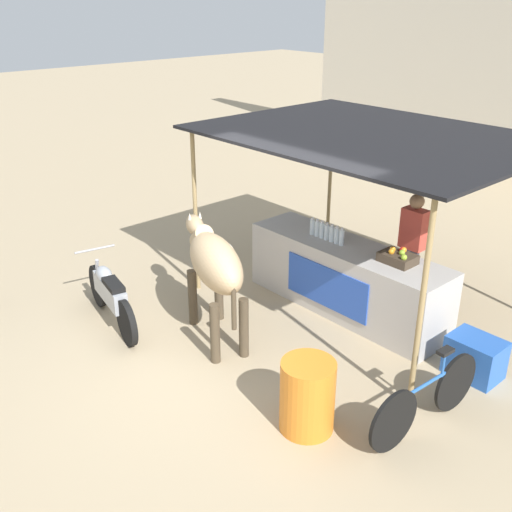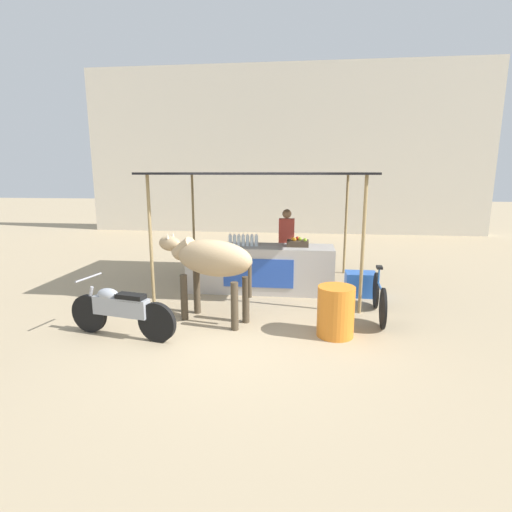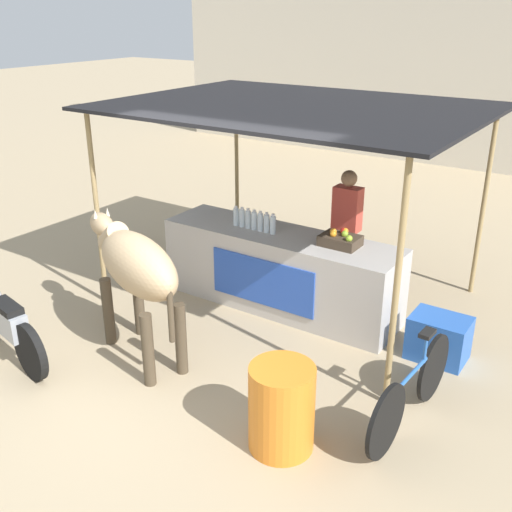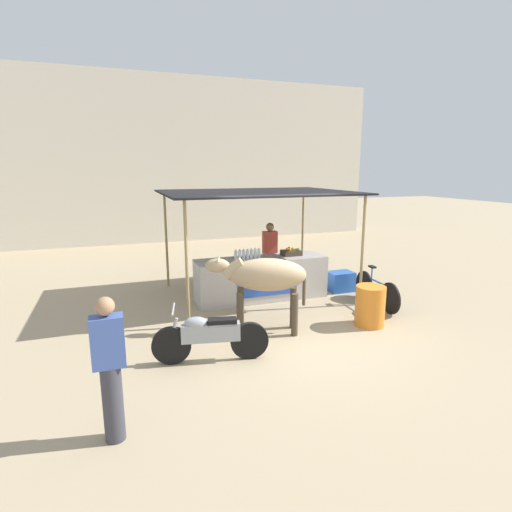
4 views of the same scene
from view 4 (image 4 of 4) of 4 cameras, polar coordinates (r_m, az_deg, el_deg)
ground_plane at (r=7.41m, az=6.84°, el=-11.09°), size 60.00×60.00×0.00m
building_wall_far at (r=16.99m, az=-9.50°, el=13.26°), size 16.00×0.50×6.53m
stall_counter at (r=9.15m, az=0.78°, el=-3.23°), size 3.00×0.82×0.96m
stall_awning at (r=9.12m, az=0.14°, el=8.63°), size 4.20×3.20×2.44m
water_bottle_row at (r=8.85m, az=-1.23°, el=0.20°), size 0.61×0.07×0.25m
fruit_crate at (r=9.36m, az=5.05°, el=0.54°), size 0.44×0.32×0.18m
vendor_behind_counter at (r=9.92m, az=1.98°, el=0.18°), size 0.34×0.22×1.65m
cooler_box at (r=10.01m, az=11.99°, el=-3.57°), size 0.60×0.44×0.48m
water_barrel at (r=7.94m, az=15.98°, el=-6.86°), size 0.56×0.56×0.78m
cow at (r=7.18m, az=1.11°, el=-3.02°), size 1.83×0.99×1.44m
motorcycle_parked at (r=6.30m, az=-6.67°, el=-11.20°), size 1.78×0.60×0.90m
bicycle_leaning at (r=9.10m, az=16.82°, el=-4.74°), size 0.14×1.66×0.85m
passerby_on_street at (r=4.68m, az=-20.12°, el=-14.87°), size 0.34×0.22×1.65m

